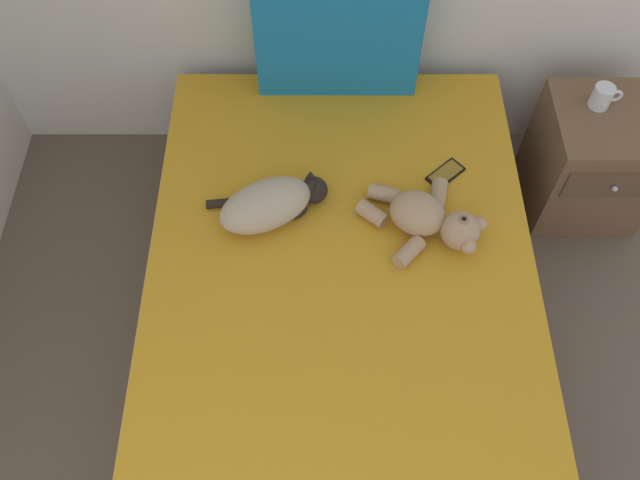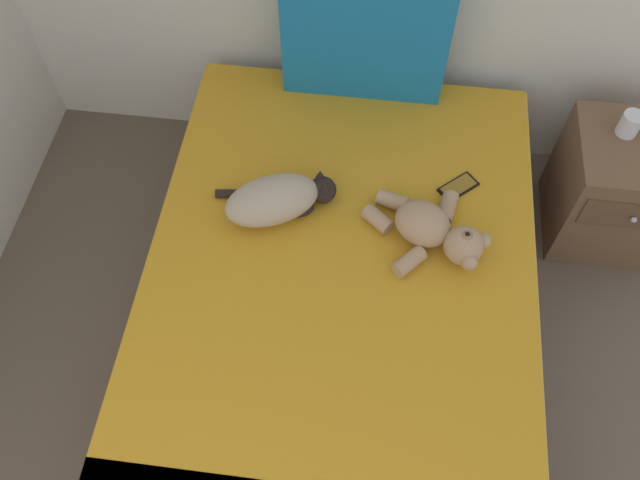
% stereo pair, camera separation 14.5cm
% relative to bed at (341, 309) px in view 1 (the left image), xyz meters
% --- Properties ---
extents(bed, '(1.40, 2.01, 0.49)m').
position_rel_bed_xyz_m(bed, '(0.00, 0.00, 0.00)').
color(bed, brown).
rests_on(bed, ground_plane).
extents(patterned_cushion, '(0.63, 0.13, 0.54)m').
position_rel_bed_xyz_m(patterned_cushion, '(-0.01, 0.91, 0.52)').
color(patterned_cushion, '#1972AD').
rests_on(patterned_cushion, bed).
extents(cat, '(0.44, 0.32, 0.15)m').
position_rel_bed_xyz_m(cat, '(-0.25, 0.25, 0.32)').
color(cat, tan).
rests_on(cat, bed).
extents(teddy_bear, '(0.45, 0.37, 0.15)m').
position_rel_bed_xyz_m(teddy_bear, '(0.31, 0.19, 0.31)').
color(teddy_bear, tan).
rests_on(teddy_bear, bed).
extents(cell_phone, '(0.16, 0.15, 0.01)m').
position_rel_bed_xyz_m(cell_phone, '(0.40, 0.44, 0.25)').
color(cell_phone, black).
rests_on(cell_phone, bed).
extents(nightstand, '(0.45, 0.46, 0.54)m').
position_rel_bed_xyz_m(nightstand, '(1.08, 0.69, 0.03)').
color(nightstand, brown).
rests_on(nightstand, ground_plane).
extents(mug, '(0.12, 0.08, 0.09)m').
position_rel_bed_xyz_m(mug, '(1.03, 0.75, 0.34)').
color(mug, silver).
rests_on(mug, nightstand).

